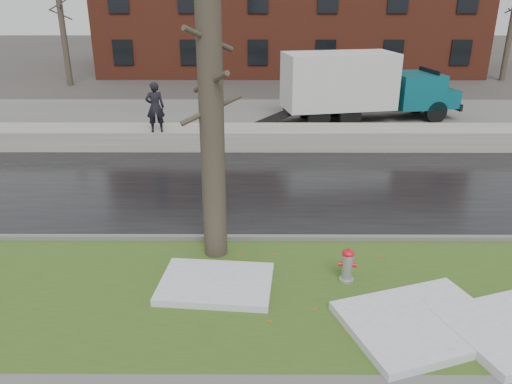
{
  "coord_description": "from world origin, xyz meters",
  "views": [
    {
      "loc": [
        -0.18,
        -9.55,
        5.52
      ],
      "look_at": [
        -0.23,
        1.64,
        1.0
      ],
      "focal_mm": 35.0,
      "sensor_mm": 36.0,
      "label": 1
    }
  ],
  "objects_px": {
    "worker": "(155,107)",
    "box_truck": "(359,85)",
    "tree": "(211,113)",
    "fire_hydrant": "(348,264)"
  },
  "relations": [
    {
      "from": "fire_hydrant",
      "to": "worker",
      "type": "bearing_deg",
      "value": 130.15
    },
    {
      "from": "tree",
      "to": "fire_hydrant",
      "type": "bearing_deg",
      "value": -23.02
    },
    {
      "from": "box_truck",
      "to": "worker",
      "type": "height_order",
      "value": "box_truck"
    },
    {
      "from": "tree",
      "to": "box_truck",
      "type": "distance_m",
      "value": 13.66
    },
    {
      "from": "worker",
      "to": "box_truck",
      "type": "bearing_deg",
      "value": -163.82
    },
    {
      "from": "fire_hydrant",
      "to": "box_truck",
      "type": "distance_m",
      "value": 13.91
    },
    {
      "from": "fire_hydrant",
      "to": "worker",
      "type": "relative_size",
      "value": 0.41
    },
    {
      "from": "fire_hydrant",
      "to": "worker",
      "type": "xyz_separation_m",
      "value": [
        -5.49,
        8.9,
        1.22
      ]
    },
    {
      "from": "fire_hydrant",
      "to": "tree",
      "type": "xyz_separation_m",
      "value": [
        -2.75,
        1.17,
        2.8
      ]
    },
    {
      "from": "fire_hydrant",
      "to": "worker",
      "type": "distance_m",
      "value": 10.53
    }
  ]
}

